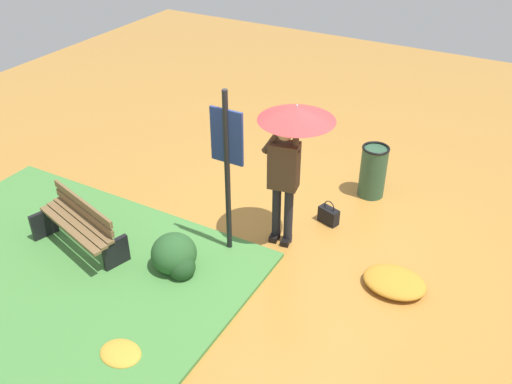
% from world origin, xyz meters
% --- Properties ---
extents(ground_plane, '(18.00, 18.00, 0.00)m').
position_xyz_m(ground_plane, '(0.00, 0.00, 0.00)').
color(ground_plane, '#B27A33').
extents(grass_verge, '(4.80, 4.00, 0.05)m').
position_xyz_m(grass_verge, '(-2.40, -2.49, 0.03)').
color(grass_verge, '#47843D').
rests_on(grass_verge, ground_plane).
extents(person_with_umbrella, '(0.96, 0.96, 2.04)m').
position_xyz_m(person_with_umbrella, '(-0.12, -0.16, 1.55)').
color(person_with_umbrella, black).
rests_on(person_with_umbrella, ground_plane).
extents(info_sign_post, '(0.44, 0.07, 2.30)m').
position_xyz_m(info_sign_post, '(-0.71, -0.70, 1.44)').
color(info_sign_post, black).
rests_on(info_sign_post, ground_plane).
extents(handbag, '(0.33, 0.22, 0.37)m').
position_xyz_m(handbag, '(0.21, 0.52, 0.13)').
color(handbag, black).
rests_on(handbag, ground_plane).
extents(park_bench, '(1.44, 0.75, 0.75)m').
position_xyz_m(park_bench, '(-2.42, -1.69, 0.40)').
color(park_bench, black).
rests_on(park_bench, ground_plane).
extents(trash_bin, '(0.42, 0.42, 0.83)m').
position_xyz_m(trash_bin, '(0.49, 1.54, 0.42)').
color(trash_bin, '#2D5138').
rests_on(trash_bin, ground_plane).
extents(shrub_cluster, '(0.64, 0.58, 0.52)m').
position_xyz_m(shrub_cluster, '(-1.07, -1.42, 0.24)').
color(shrub_cluster, '#285628').
rests_on(shrub_cluster, ground_plane).
extents(leaf_pile_near_person, '(0.78, 0.62, 0.17)m').
position_xyz_m(leaf_pile_near_person, '(1.46, -0.36, 0.09)').
color(leaf_pile_near_person, '#C68428').
rests_on(leaf_pile_near_person, ground_plane).
extents(leaf_pile_by_bench, '(0.48, 0.38, 0.10)m').
position_xyz_m(leaf_pile_by_bench, '(-0.77, -2.85, 0.05)').
color(leaf_pile_by_bench, gold).
rests_on(leaf_pile_by_bench, ground_plane).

